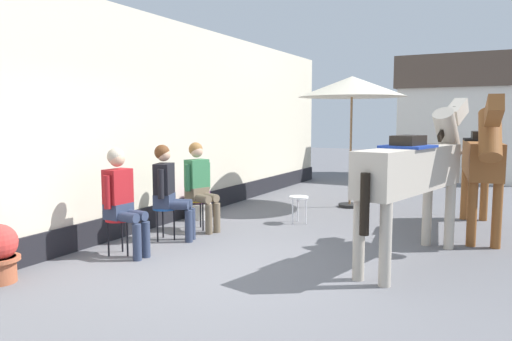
{
  "coord_description": "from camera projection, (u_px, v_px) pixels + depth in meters",
  "views": [
    {
      "loc": [
        2.67,
        -4.71,
        1.77
      ],
      "look_at": [
        -0.4,
        1.2,
        1.05
      ],
      "focal_mm": 34.18,
      "sensor_mm": 36.0,
      "label": 1
    }
  ],
  "objects": [
    {
      "name": "distant_cottage",
      "position": [
        461.0,
        117.0,
        14.18
      ],
      "size": [
        3.4,
        2.6,
        3.5
      ],
      "color": "silver",
      "rests_on": "ground_plane"
    },
    {
      "name": "seated_visitor_far",
      "position": [
        199.0,
        181.0,
        7.65
      ],
      "size": [
        0.61,
        0.48,
        1.39
      ],
      "color": "gold",
      "rests_on": "ground_plane"
    },
    {
      "name": "ground_plane",
      "position": [
        326.0,
        223.0,
        8.22
      ],
      "size": [
        40.0,
        40.0,
        0.0
      ],
      "primitive_type": "plane",
      "color": "slate"
    },
    {
      "name": "cafe_parasol",
      "position": [
        352.0,
        88.0,
        9.49
      ],
      "size": [
        2.1,
        2.1,
        2.58
      ],
      "color": "black",
      "rests_on": "ground_plane"
    },
    {
      "name": "seated_visitor_middle",
      "position": [
        168.0,
        187.0,
        7.02
      ],
      "size": [
        0.61,
        0.49,
        1.39
      ],
      "color": "#194C99",
      "rests_on": "ground_plane"
    },
    {
      "name": "saddled_horse_near",
      "position": [
        415.0,
        168.0,
        5.95
      ],
      "size": [
        0.96,
        2.95,
        2.06
      ],
      "color": "#B2A899",
      "rests_on": "ground_plane"
    },
    {
      "name": "flower_planter_farthest",
      "position": [
        199.0,
        200.0,
        8.54
      ],
      "size": [
        0.43,
        0.43,
        0.64
      ],
      "color": "beige",
      "rests_on": "ground_plane"
    },
    {
      "name": "saddled_horse_far",
      "position": [
        482.0,
        159.0,
        7.37
      ],
      "size": [
        0.71,
        2.99,
        2.06
      ],
      "color": "brown",
      "rests_on": "ground_plane"
    },
    {
      "name": "pub_facade_wall",
      "position": [
        147.0,
        132.0,
        7.9
      ],
      "size": [
        0.34,
        14.0,
        3.4
      ],
      "color": "beige",
      "rests_on": "ground_plane"
    },
    {
      "name": "seated_visitor_near",
      "position": [
        122.0,
        196.0,
        6.22
      ],
      "size": [
        0.61,
        0.49,
        1.39
      ],
      "color": "red",
      "rests_on": "ground_plane"
    },
    {
      "name": "spare_stool_white",
      "position": [
        299.0,
        200.0,
        8.19
      ],
      "size": [
        0.32,
        0.32,
        0.46
      ],
      "color": "white",
      "rests_on": "ground_plane"
    }
  ]
}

